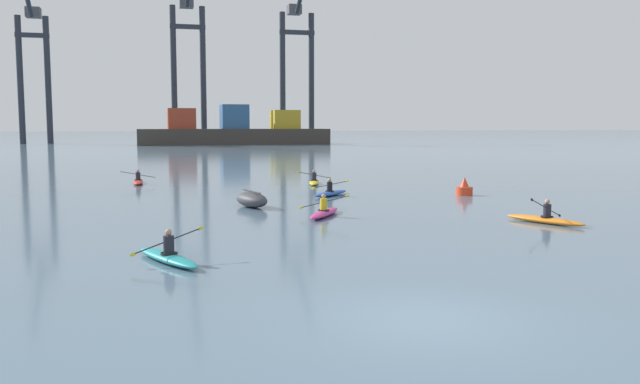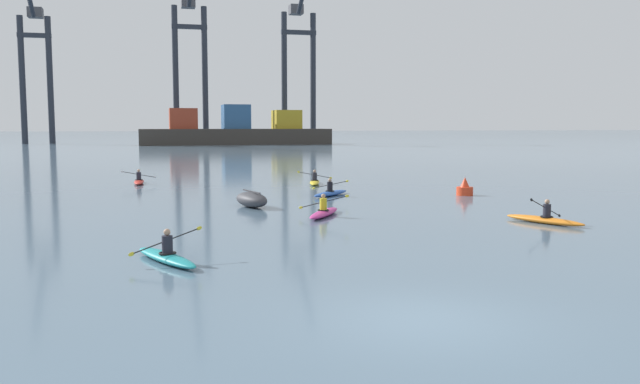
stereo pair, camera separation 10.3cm
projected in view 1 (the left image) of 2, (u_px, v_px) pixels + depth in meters
ground_plane at (426, 320)px, 12.84m from camera, size 800.00×800.00×0.00m
container_barge at (234, 131)px, 127.30m from camera, size 36.55×8.17×7.70m
gantry_crane_west at (33, 56)px, 130.07m from camera, size 6.37×19.18×35.75m
gantry_crane_west_mid at (188, 49)px, 133.43m from camera, size 7.14×20.22×39.99m
gantry_crane_east_mid at (297, 56)px, 138.45m from camera, size 7.49×17.29×37.05m
capsized_dinghy at (252, 200)px, 30.50m from camera, size 1.72×2.79×0.76m
channel_buoy at (464, 189)px, 35.65m from camera, size 0.90×0.90×1.00m
kayak_orange at (545, 219)px, 25.49m from camera, size 1.99×3.35×1.08m
kayak_yellow at (314, 182)px, 42.19m from camera, size 2.18×3.43×0.95m
kayak_magenta at (324, 212)px, 27.46m from camera, size 2.32×3.20×0.97m
kayak_red at (138, 181)px, 42.56m from camera, size 2.26×3.41×0.95m
kayak_blue at (330, 193)px, 35.35m from camera, size 2.82×2.83×0.95m
kayak_teal at (168, 256)px, 18.25m from camera, size 2.07×3.36×0.95m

